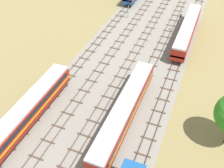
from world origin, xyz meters
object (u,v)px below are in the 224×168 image
object	(u,v)px
passenger_coach_centre_right_midfar	(187,30)
passenger_coach_centre_mid	(124,110)
passenger_coach_far_left_near	(25,113)
signal_post_nearest	(180,20)
signal_post_near	(128,7)

from	to	relation	value
passenger_coach_centre_right_midfar	passenger_coach_centre_mid	bearing A→B (deg)	-98.99
passenger_coach_far_left_near	signal_post_nearest	world-z (taller)	signal_post_nearest
passenger_coach_far_left_near	passenger_coach_centre_mid	world-z (taller)	same
passenger_coach_centre_mid	passenger_coach_centre_right_midfar	xyz separation A→B (m)	(4.55, 28.75, 0.00)
passenger_coach_far_left_near	signal_post_near	bearing A→B (deg)	86.77
passenger_coach_centre_right_midfar	passenger_coach_far_left_near	bearing A→B (deg)	-117.47
signal_post_nearest	signal_post_near	bearing A→B (deg)	170.23
signal_post_nearest	signal_post_near	distance (m)	13.84
passenger_coach_far_left_near	signal_post_near	xyz separation A→B (m)	(2.27, 40.33, 0.31)
passenger_coach_far_left_near	passenger_coach_centre_right_midfar	distance (m)	39.41
passenger_coach_centre_mid	signal_post_nearest	distance (m)	31.84
passenger_coach_centre_mid	signal_post_nearest	xyz separation A→B (m)	(2.27, 31.75, 0.41)
signal_post_near	signal_post_nearest	bearing A→B (deg)	-9.77
passenger_coach_centre_right_midfar	signal_post_near	bearing A→B (deg)	161.40
passenger_coach_far_left_near	signal_post_nearest	distance (m)	41.18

